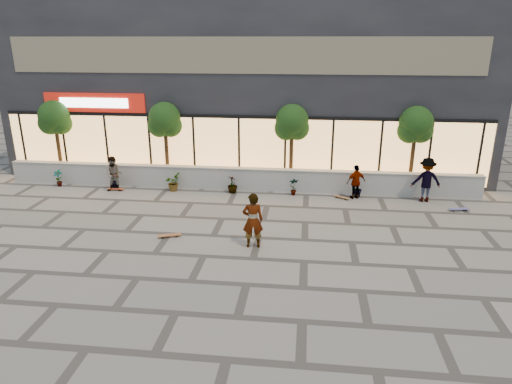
# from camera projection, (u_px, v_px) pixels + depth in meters

# --- Properties ---
(ground) EXTENTS (80.00, 80.00, 0.00)m
(ground) POSITION_uv_depth(u_px,v_px,m) (203.00, 256.00, 14.85)
(ground) COLOR gray
(ground) RESTS_ON ground
(planter_wall) EXTENTS (22.00, 0.42, 1.04)m
(planter_wall) POSITION_uv_depth(u_px,v_px,m) (236.00, 178.00, 21.27)
(planter_wall) COLOR beige
(planter_wall) RESTS_ON ground
(retail_building) EXTENTS (24.00, 9.17, 8.50)m
(retail_building) POSITION_uv_depth(u_px,v_px,m) (251.00, 85.00, 25.23)
(retail_building) COLOR #232328
(retail_building) RESTS_ON ground
(shrub_a) EXTENTS (0.43, 0.29, 0.81)m
(shrub_a) POSITION_uv_depth(u_px,v_px,m) (58.00, 178.00, 21.71)
(shrub_a) COLOR #173410
(shrub_a) RESTS_ON ground
(shrub_b) EXTENTS (0.57, 0.57, 0.81)m
(shrub_b) POSITION_uv_depth(u_px,v_px,m) (115.00, 180.00, 21.40)
(shrub_b) COLOR #173410
(shrub_b) RESTS_ON ground
(shrub_c) EXTENTS (0.68, 0.77, 0.81)m
(shrub_c) POSITION_uv_depth(u_px,v_px,m) (173.00, 182.00, 21.10)
(shrub_c) COLOR #173410
(shrub_c) RESTS_ON ground
(shrub_d) EXTENTS (0.64, 0.64, 0.81)m
(shrub_d) POSITION_uv_depth(u_px,v_px,m) (232.00, 184.00, 20.80)
(shrub_d) COLOR #173410
(shrub_d) RESTS_ON ground
(shrub_e) EXTENTS (0.46, 0.35, 0.81)m
(shrub_e) POSITION_uv_depth(u_px,v_px,m) (294.00, 186.00, 20.50)
(shrub_e) COLOR #173410
(shrub_e) RESTS_ON ground
(shrub_f) EXTENTS (0.55, 0.57, 0.81)m
(shrub_f) POSITION_uv_depth(u_px,v_px,m) (357.00, 189.00, 20.19)
(shrub_f) COLOR #173410
(shrub_f) RESTS_ON ground
(tree_west) EXTENTS (1.60, 1.50, 3.92)m
(tree_west) POSITION_uv_depth(u_px,v_px,m) (55.00, 120.00, 22.11)
(tree_west) COLOR #442C18
(tree_west) RESTS_ON ground
(tree_midwest) EXTENTS (1.60, 1.50, 3.92)m
(tree_midwest) POSITION_uv_depth(u_px,v_px,m) (165.00, 122.00, 21.51)
(tree_midwest) COLOR #442C18
(tree_midwest) RESTS_ON ground
(tree_mideast) EXTENTS (1.60, 1.50, 3.92)m
(tree_mideast) POSITION_uv_depth(u_px,v_px,m) (292.00, 124.00, 20.86)
(tree_mideast) COLOR #442C18
(tree_mideast) RESTS_ON ground
(tree_east) EXTENTS (1.60, 1.50, 3.92)m
(tree_east) POSITION_uv_depth(u_px,v_px,m) (416.00, 127.00, 20.27)
(tree_east) COLOR #442C18
(tree_east) RESTS_ON ground
(skater_center) EXTENTS (0.77, 0.57, 1.92)m
(skater_center) POSITION_uv_depth(u_px,v_px,m) (253.00, 220.00, 15.23)
(skater_center) COLOR silver
(skater_center) RESTS_ON ground
(skater_left) EXTENTS (0.88, 0.73, 1.65)m
(skater_left) POSITION_uv_depth(u_px,v_px,m) (114.00, 174.00, 20.88)
(skater_left) COLOR #8F7F5C
(skater_left) RESTS_ON ground
(skater_right_near) EXTENTS (0.97, 0.71, 1.53)m
(skater_right_near) POSITION_uv_depth(u_px,v_px,m) (356.00, 182.00, 19.95)
(skater_right_near) COLOR white
(skater_right_near) RESTS_ON ground
(skater_right_far) EXTENTS (1.29, 0.79, 1.93)m
(skater_right_far) POSITION_uv_depth(u_px,v_px,m) (426.00, 180.00, 19.56)
(skater_right_far) COLOR maroon
(skater_right_far) RESTS_ON ground
(skateboard_center) EXTENTS (0.85, 0.48, 0.10)m
(skateboard_center) POSITION_uv_depth(u_px,v_px,m) (169.00, 235.00, 16.23)
(skateboard_center) COLOR #995932
(skateboard_center) RESTS_ON ground
(skateboard_left) EXTENTS (0.77, 0.23, 0.09)m
(skateboard_left) POSITION_uv_depth(u_px,v_px,m) (116.00, 189.00, 21.22)
(skateboard_left) COLOR #D74F28
(skateboard_left) RESTS_ON ground
(skateboard_right_near) EXTENTS (0.71, 0.56, 0.09)m
(skateboard_right_near) POSITION_uv_depth(u_px,v_px,m) (341.00, 197.00, 20.14)
(skateboard_right_near) COLOR #986331
(skateboard_right_near) RESTS_ON ground
(skateboard_right_far) EXTENTS (0.86, 0.37, 0.10)m
(skateboard_right_far) POSITION_uv_depth(u_px,v_px,m) (459.00, 209.00, 18.71)
(skateboard_right_far) COLOR #525398
(skateboard_right_far) RESTS_ON ground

